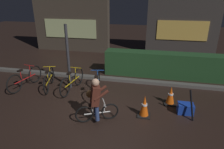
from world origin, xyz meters
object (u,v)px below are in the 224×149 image
Objects in this scene: street_post at (68,58)px; blue_crate at (185,108)px; parked_bike_center_left at (72,81)px; cyclist at (96,100)px; parked_bike_left_mid at (49,79)px; traffic_cone_far at (171,96)px; traffic_cone_near at (144,106)px; parked_bike_leftmost at (25,78)px; closed_umbrella at (192,105)px; parked_bike_center_right at (97,85)px.

blue_crate is at bearing -12.73° from street_post.
cyclist reaches higher than parked_bike_center_left.
traffic_cone_far is at bearing -110.89° from parked_bike_left_mid.
street_post is 3.22m from traffic_cone_near.
street_post is at bearing -69.97° from parked_bike_leftmost.
street_post reaches higher than traffic_cone_near.
traffic_cone_near is at bearing 65.60° from closed_umbrella.
traffic_cone_near is at bearing -131.31° from traffic_cone_far.
closed_umbrella is at bearing -89.89° from parked_bike_leftmost.
parked_bike_leftmost is 3.87× the size of blue_crate.
street_post is at bearing 62.36° from parked_bike_center_right.
parked_bike_center_left is at bearing 176.09° from traffic_cone_far.
parked_bike_leftmost is at bearing 78.99° from parked_bike_center_right.
parked_bike_center_right is at bearing -93.73° from parked_bike_center_left.
parked_bike_left_mid is at bearing 47.61° from closed_umbrella.
closed_umbrella is at bearing -15.73° from street_post.
closed_umbrella is (2.94, -0.81, 0.05)m from parked_bike_center_right.
parked_bike_leftmost and parked_bike_center_left have the same top height.
parked_bike_leftmost is 2.89× the size of traffic_cone_far.
parked_bike_center_right is 2.90m from blue_crate.
parked_bike_left_mid is at bearing 94.09° from parked_bike_center_left.
traffic_cone_near reaches higher than traffic_cone_far.
traffic_cone_near is (1.67, -0.96, -0.06)m from parked_bike_center_right.
cyclist is 1.47× the size of closed_umbrella.
parked_bike_center_left reaches higher than parked_bike_left_mid.
cyclist is (-2.02, -1.38, 0.35)m from traffic_cone_far.
cyclist is at bearing -142.82° from parked_bike_left_mid.
parked_bike_center_right is at bearing -112.23° from parked_bike_left_mid.
street_post reaches higher than parked_bike_center_left.
blue_crate is at bearing -48.94° from traffic_cone_far.
cyclist reaches higher than parked_bike_left_mid.
parked_bike_center_left is 2.14m from cyclist.
parked_bike_left_mid is (-0.74, -0.20, -0.82)m from street_post.
closed_umbrella is at bearing 6.78° from traffic_cone_near.
parked_bike_leftmost is 3.52m from cyclist.
parked_bike_center_left is at bearing 169.61° from blue_crate.
parked_bike_center_left is 2.86m from traffic_cone_near.
traffic_cone_near is at bearing -130.64° from parked_bike_center_right.
traffic_cone_far reaches higher than blue_crate.
parked_bike_center_right is 2.04× the size of closed_umbrella.
cyclist is (1.38, -1.61, 0.27)m from parked_bike_center_left.
street_post is at bearing 173.07° from traffic_cone_far.
street_post is 1.48× the size of parked_bike_left_mid.
parked_bike_left_mid is 0.92× the size of parked_bike_center_left.
closed_umbrella reaches higher than traffic_cone_near.
parked_bike_left_mid is 1.26× the size of cyclist.
cyclist is at bearing -49.27° from street_post.
cyclist is (-2.42, -0.91, 0.48)m from blue_crate.
street_post is 2.45m from cyclist.
parked_bike_center_left is 1.37× the size of cyclist.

